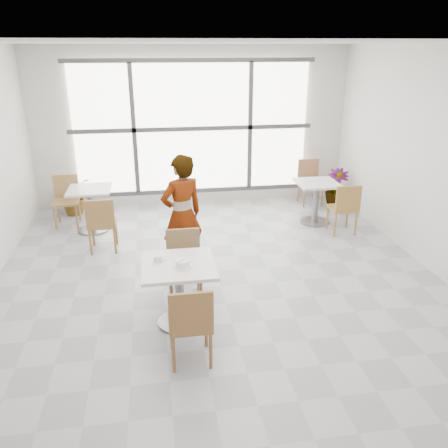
{
  "coord_description": "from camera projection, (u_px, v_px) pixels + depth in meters",
  "views": [
    {
      "loc": [
        -0.8,
        -5.29,
        2.98
      ],
      "look_at": [
        0.0,
        -0.3,
        1.0
      ],
      "focal_mm": 36.77,
      "sensor_mm": 36.0,
      "label": 1
    }
  ],
  "objects": [
    {
      "name": "oatmeal_bowl",
      "position": [
        183.0,
        263.0,
        4.91
      ],
      "size": [
        0.21,
        0.21,
        0.09
      ],
      "color": "white",
      "rests_on": "main_table"
    },
    {
      "name": "wall_right",
      "position": [
        448.0,
        167.0,
        5.96
      ],
      "size": [
        0.0,
        7.0,
        7.0
      ],
      "primitive_type": "plane",
      "rotation": [
        1.57,
        0.0,
        -1.57
      ],
      "color": "silver",
      "rests_on": "ground"
    },
    {
      "name": "bg_chair_left_far",
      "position": [
        66.0,
        197.0,
        8.01
      ],
      "size": [
        0.42,
        0.42,
        0.87
      ],
      "color": "#A37745",
      "rests_on": "ground"
    },
    {
      "name": "bg_chair_right_far",
      "position": [
        309.0,
        179.0,
        9.1
      ],
      "size": [
        0.42,
        0.42,
        0.87
      ],
      "color": "#A4704A",
      "rests_on": "ground"
    },
    {
      "name": "bg_table_left",
      "position": [
        91.0,
        204.0,
        7.71
      ],
      "size": [
        0.7,
        0.7,
        0.75
      ],
      "color": "silver",
      "rests_on": "ground"
    },
    {
      "name": "wall_front",
      "position": [
        324.0,
        361.0,
        2.3
      ],
      "size": [
        6.0,
        0.0,
        6.0
      ],
      "primitive_type": "plane",
      "rotation": [
        -1.57,
        0.0,
        0.0
      ],
      "color": "silver",
      "rests_on": "ground"
    },
    {
      "name": "bg_chair_left_near",
      "position": [
        101.0,
        221.0,
        6.89
      ],
      "size": [
        0.42,
        0.42,
        0.87
      ],
      "rotation": [
        0.0,
        0.0,
        3.14
      ],
      "color": "olive",
      "rests_on": "ground"
    },
    {
      "name": "floor",
      "position": [
        220.0,
        286.0,
        6.06
      ],
      "size": [
        7.0,
        7.0,
        0.0
      ],
      "primitive_type": "plane",
      "color": "#9E9EA5",
      "rests_on": "ground"
    },
    {
      "name": "plant_left",
      "position": [
        74.0,
        196.0,
        8.54
      ],
      "size": [
        0.79,
        0.75,
        0.7
      ],
      "primitive_type": "imported",
      "rotation": [
        0.0,
        0.0,
        0.39
      ],
      "color": "#517642",
      "rests_on": "ground"
    },
    {
      "name": "chair_far",
      "position": [
        184.0,
        260.0,
        5.66
      ],
      "size": [
        0.42,
        0.42,
        0.87
      ],
      "color": "olive",
      "rests_on": "ground"
    },
    {
      "name": "person",
      "position": [
        182.0,
        215.0,
        6.19
      ],
      "size": [
        0.72,
        0.61,
        1.67
      ],
      "primitive_type": "imported",
      "rotation": [
        0.0,
        0.0,
        3.56
      ],
      "color": "black",
      "rests_on": "ground"
    },
    {
      "name": "wall_back",
      "position": [
        193.0,
        128.0,
        8.73
      ],
      "size": [
        6.0,
        0.0,
        6.0
      ],
      "primitive_type": "plane",
      "rotation": [
        1.57,
        0.0,
        0.0
      ],
      "color": "silver",
      "rests_on": "ground"
    },
    {
      "name": "bg_chair_right_near",
      "position": [
        345.0,
        206.0,
        7.56
      ],
      "size": [
        0.42,
        0.42,
        0.87
      ],
      "rotation": [
        0.0,
        0.0,
        3.14
      ],
      "color": "olive",
      "rests_on": "ground"
    },
    {
      "name": "bg_table_right",
      "position": [
        316.0,
        197.0,
        8.06
      ],
      "size": [
        0.7,
        0.7,
        0.75
      ],
      "color": "silver",
      "rests_on": "ground"
    },
    {
      "name": "main_table",
      "position": [
        179.0,
        282.0,
        5.08
      ],
      "size": [
        0.8,
        0.8,
        0.75
      ],
      "color": "silver",
      "rests_on": "ground"
    },
    {
      "name": "ceiling",
      "position": [
        220.0,
        43.0,
        4.97
      ],
      "size": [
        7.0,
        7.0,
        0.0
      ],
      "primitive_type": "plane",
      "rotation": [
        3.14,
        0.0,
        0.0
      ],
      "color": "white",
      "rests_on": "ground"
    },
    {
      "name": "chair_near",
      "position": [
        191.0,
        321.0,
        4.41
      ],
      "size": [
        0.42,
        0.42,
        0.87
      ],
      "rotation": [
        0.0,
        0.0,
        3.14
      ],
      "color": "brown",
      "rests_on": "ground"
    },
    {
      "name": "plant_right",
      "position": [
        337.0,
        189.0,
        8.87
      ],
      "size": [
        0.54,
        0.54,
        0.76
      ],
      "primitive_type": "imported",
      "rotation": [
        0.0,
        0.0,
        -0.33
      ],
      "color": "#42703A",
      "rests_on": "ground"
    },
    {
      "name": "window",
      "position": [
        193.0,
        128.0,
        8.67
      ],
      "size": [
        4.6,
        0.07,
        2.52
      ],
      "color": "white",
      "rests_on": "ground"
    },
    {
      "name": "coffee_cup",
      "position": [
        158.0,
        259.0,
        5.05
      ],
      "size": [
        0.16,
        0.13,
        0.07
      ],
      "color": "silver",
      "rests_on": "main_table"
    }
  ]
}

